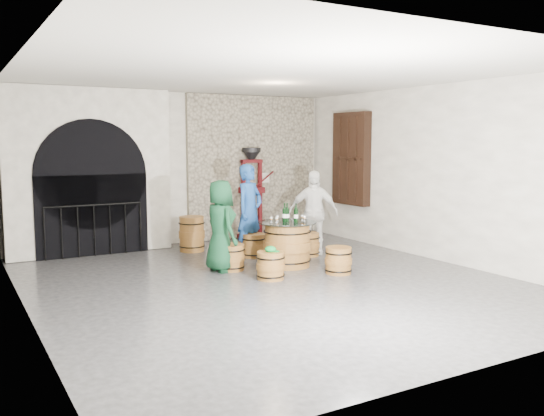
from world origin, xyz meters
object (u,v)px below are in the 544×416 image
wine_bottle_center (296,215)px  person_white (313,212)px  barrel_table (287,244)px  barrel_stool_left (231,257)px  person_green (221,226)px  wine_bottle_right (285,214)px  person_blue (250,210)px  barrel_stool_right (308,244)px  barrel_stool_near_right (338,260)px  side_barrel (192,234)px  corking_press (252,186)px  wine_bottle_left (287,214)px  barrel_stool_far (254,245)px  barrel_stool_near_left (271,266)px

wine_bottle_center → person_white: bearing=42.2°
barrel_table → wine_bottle_center: (0.12, -0.09, 0.53)m
barrel_table → barrel_stool_left: bearing=168.8°
person_green → wine_bottle_right: person_green is taller
barrel_stool_left → person_blue: 1.41m
barrel_stool_right → person_blue: (-0.97, 0.54, 0.66)m
person_blue → wine_bottle_center: size_ratio=5.38×
barrel_stool_near_right → person_blue: size_ratio=0.26×
barrel_table → side_barrel: bearing=113.6°
barrel_stool_right → corking_press: size_ratio=0.23×
wine_bottle_left → barrel_stool_far: bearing=98.9°
person_blue → person_green: bearing=-163.8°
barrel_stool_right → person_green: size_ratio=0.30×
barrel_table → corking_press: 3.07m
barrel_stool_right → person_green: (-1.99, -0.36, 0.55)m
barrel_stool_right → wine_bottle_center: wine_bottle_center is taller
person_blue → wine_bottle_left: size_ratio=5.38×
barrel_stool_left → barrel_stool_right: 1.85m
wine_bottle_left → corking_press: corking_press is taller
barrel_table → barrel_stool_near_right: (0.44, -0.91, -0.17)m
barrel_table → barrel_stool_far: (-0.13, 1.00, -0.17)m
barrel_stool_near_left → person_blue: person_blue is taller
barrel_table → barrel_stool_near_right: size_ratio=2.20×
wine_bottle_center → wine_bottle_right: bearing=133.6°
barrel_stool_near_right → wine_bottle_right: (-0.46, 0.97, 0.69)m
barrel_stool_left → barrel_stool_right: bearing=12.2°
barrel_stool_right → person_green: 2.09m
person_green → corking_press: (1.97, 2.62, 0.41)m
barrel_table → person_white: 1.35m
barrel_stool_far → wine_bottle_right: wine_bottle_right is taller
wine_bottle_right → corking_press: bearing=73.5°
barrel_stool_near_left → person_green: 1.16m
barrel_stool_near_left → person_blue: 2.02m
person_green → wine_bottle_center: person_green is taller
wine_bottle_right → barrel_stool_near_left: bearing=-133.3°
barrel_stool_near_left → barrel_stool_near_right: bearing=-10.3°
barrel_stool_far → wine_bottle_center: bearing=-76.9°
wine_bottle_center → side_barrel: bearing=115.3°
barrel_stool_left → wine_bottle_center: bearing=-14.5°
barrel_stool_right → person_white: size_ratio=0.29×
barrel_stool_near_left → wine_bottle_left: size_ratio=1.42×
barrel_stool_right → wine_bottle_center: 1.20m
wine_bottle_right → corking_press: 2.93m
barrel_table → barrel_stool_left: (-0.99, 0.20, -0.17)m
barrel_stool_near_right → barrel_stool_near_left: bearing=169.7°
wine_bottle_center → wine_bottle_right: same height
person_white → side_barrel: size_ratio=2.32×
barrel_stool_far → person_white: bearing=-12.0°
barrel_stool_near_right → corking_press: corking_press is taller
barrel_stool_near_left → person_blue: bearing=72.3°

